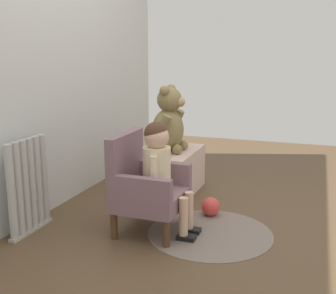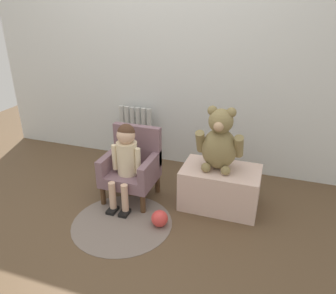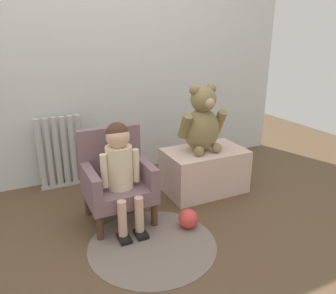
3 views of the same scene
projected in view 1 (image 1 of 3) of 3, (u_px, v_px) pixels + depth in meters
name	position (u px, v px, depth m)	size (l,w,h in m)	color
ground_plane	(208.00, 237.00, 2.57)	(6.00, 6.00, 0.00)	brown
back_wall	(31.00, 37.00, 2.70)	(3.80, 0.05, 2.40)	silver
radiator	(28.00, 186.00, 2.59)	(0.37, 0.05, 0.59)	#B3B4AF
child_armchair	(144.00, 186.00, 2.61)	(0.43, 0.40, 0.62)	#7A5C66
child_figure	(160.00, 163.00, 2.54)	(0.25, 0.35, 0.70)	beige
low_bench	(171.00, 171.00, 3.36)	(0.63, 0.39, 0.35)	beige
large_teddy_bear	(169.00, 123.00, 3.24)	(0.37, 0.26, 0.51)	olive
floor_rug	(210.00, 233.00, 2.62)	(0.78, 0.78, 0.01)	#73655C
toy_ball	(210.00, 207.00, 2.89)	(0.13, 0.13, 0.13)	#D53D3A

